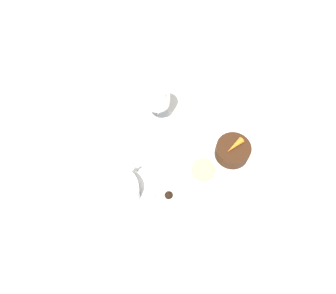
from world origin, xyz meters
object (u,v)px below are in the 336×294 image
(coffee_cup, at_px, (120,190))
(wine_glass, at_px, (157,96))
(dinner_plate, at_px, (222,156))
(fork, at_px, (187,215))
(dessert_cake, at_px, (233,151))

(coffee_cup, height_order, wine_glass, wine_glass)
(dinner_plate, xyz_separation_m, fork, (-0.17, 0.00, -0.01))
(dinner_plate, relative_size, fork, 1.23)
(fork, bearing_deg, coffee_cup, 103.03)
(coffee_cup, xyz_separation_m, fork, (0.04, -0.15, -0.03))
(fork, bearing_deg, wine_glass, 44.78)
(fork, distance_m, dessert_cake, 0.19)
(dinner_plate, relative_size, wine_glass, 1.84)
(dinner_plate, xyz_separation_m, dessert_cake, (0.01, -0.02, 0.02))
(dinner_plate, height_order, fork, dinner_plate)
(wine_glass, height_order, fork, wine_glass)
(dinner_plate, bearing_deg, wine_glass, 82.33)
(dinner_plate, relative_size, dessert_cake, 2.72)
(coffee_cup, relative_size, wine_glass, 0.93)
(dinner_plate, xyz_separation_m, wine_glass, (0.03, 0.20, 0.07))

